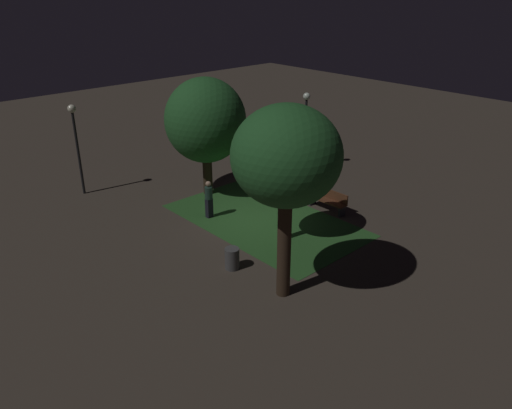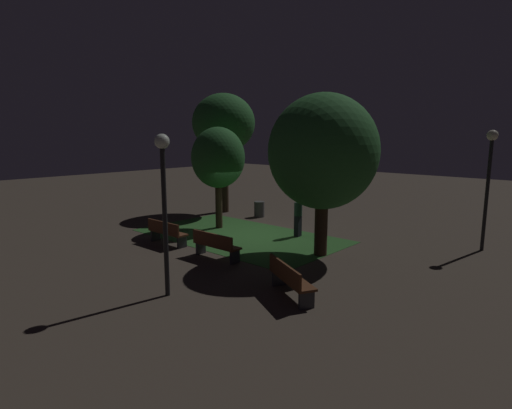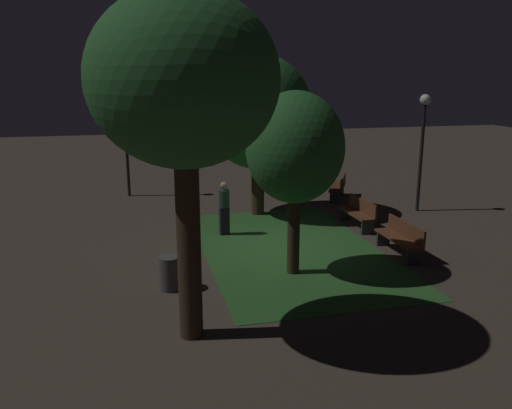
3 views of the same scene
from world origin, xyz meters
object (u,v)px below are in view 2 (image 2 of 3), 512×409
(pedestrian, at_px, (298,215))
(tree_left_canopy, at_px, (224,124))
(bench_by_lamp, at_px, (166,232))
(trash_bin, at_px, (259,209))
(bench_path_side, at_px, (289,278))
(bench_lawn_edge, at_px, (215,245))
(tree_tall_center, at_px, (323,152))
(lamp_post_near_wall, at_px, (164,186))
(tree_back_left, at_px, (218,158))
(lamp_post_plaza_east, at_px, (489,169))

(pedestrian, bearing_deg, tree_left_canopy, 164.04)
(bench_by_lamp, bearing_deg, pedestrian, 55.77)
(trash_bin, bearing_deg, bench_path_side, -44.08)
(trash_bin, bearing_deg, bench_lawn_edge, -59.91)
(tree_tall_center, xyz_separation_m, lamp_post_near_wall, (-0.90, -5.55, -0.66))
(bench_path_side, distance_m, pedestrian, 6.21)
(bench_path_side, bearing_deg, trash_bin, 135.92)
(bench_path_side, height_order, pedestrian, pedestrian)
(bench_path_side, bearing_deg, tree_back_left, 149.68)
(tree_back_left, relative_size, lamp_post_plaza_east, 1.04)
(bench_path_side, relative_size, tree_back_left, 0.42)
(bench_path_side, distance_m, tree_back_left, 8.46)
(bench_path_side, xyz_separation_m, trash_bin, (-7.26, 7.04, -0.10))
(trash_bin, bearing_deg, tree_back_left, -84.22)
(lamp_post_near_wall, relative_size, lamp_post_plaza_east, 0.97)
(bench_path_side, height_order, lamp_post_near_wall, lamp_post_near_wall)
(lamp_post_near_wall, bearing_deg, bench_path_side, 40.45)
(lamp_post_near_wall, bearing_deg, lamp_post_plaza_east, 64.02)
(tree_left_canopy, distance_m, lamp_post_near_wall, 11.51)
(tree_tall_center, bearing_deg, lamp_post_near_wall, -99.19)
(lamp_post_plaza_east, bearing_deg, bench_path_side, -107.43)
(tree_left_canopy, distance_m, lamp_post_plaza_east, 12.13)
(tree_tall_center, bearing_deg, bench_by_lamp, -151.60)
(bench_path_side, relative_size, lamp_post_plaza_east, 0.44)
(pedestrian, bearing_deg, tree_back_left, -163.24)
(lamp_post_plaza_east, bearing_deg, trash_bin, -175.32)
(pedestrian, bearing_deg, bench_lawn_edge, -92.75)
(tree_left_canopy, relative_size, lamp_post_near_wall, 1.51)
(tree_left_canopy, relative_size, lamp_post_plaza_east, 1.46)
(lamp_post_near_wall, bearing_deg, pedestrian, 99.44)
(bench_by_lamp, relative_size, trash_bin, 2.36)
(bench_path_side, bearing_deg, lamp_post_plaza_east, 72.57)
(tree_tall_center, relative_size, pedestrian, 3.31)
(bench_by_lamp, height_order, trash_bin, bench_by_lamp)
(bench_lawn_edge, height_order, tree_tall_center, tree_tall_center)
(bench_lawn_edge, relative_size, tree_tall_center, 0.34)
(bench_by_lamp, xyz_separation_m, bench_lawn_edge, (2.67, 0.00, 0.00))
(tree_back_left, height_order, tree_left_canopy, tree_left_canopy)
(trash_bin, bearing_deg, tree_left_canopy, -174.89)
(trash_bin, xyz_separation_m, pedestrian, (3.76, -1.92, 0.47))
(tree_back_left, bearing_deg, lamp_post_near_wall, -52.54)
(tree_back_left, bearing_deg, tree_left_canopy, 132.76)
(tree_left_canopy, height_order, lamp_post_near_wall, tree_left_canopy)
(bench_lawn_edge, xyz_separation_m, tree_tall_center, (2.28, 2.68, 2.95))
(tree_left_canopy, relative_size, pedestrian, 3.77)
(bench_lawn_edge, height_order, trash_bin, bench_lawn_edge)
(bench_lawn_edge, bearing_deg, tree_tall_center, 49.55)
(bench_lawn_edge, xyz_separation_m, tree_back_left, (-3.26, 3.18, 2.53))
(bench_by_lamp, relative_size, bench_path_side, 0.99)
(lamp_post_plaza_east, height_order, pedestrian, lamp_post_plaza_east)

